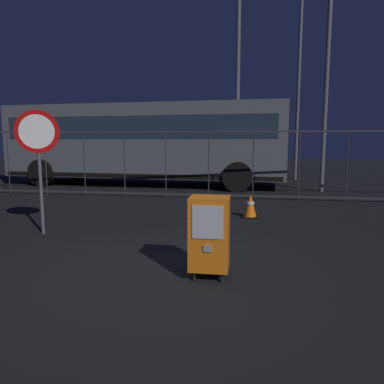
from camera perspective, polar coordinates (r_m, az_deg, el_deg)
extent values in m
plane|color=black|center=(4.87, -5.80, -12.45)|extent=(60.00, 60.00, 0.00)
cylinder|color=black|center=(4.59, 0.34, -12.89)|extent=(0.04, 0.04, 0.12)
cylinder|color=black|center=(4.56, 4.63, -13.08)|extent=(0.04, 0.04, 0.12)
cylinder|color=black|center=(4.85, 0.83, -11.73)|extent=(0.04, 0.04, 0.12)
cylinder|color=black|center=(4.82, 4.88, -11.89)|extent=(0.04, 0.04, 0.12)
cube|color=orange|center=(4.55, 2.71, -6.35)|extent=(0.48, 0.40, 0.90)
cube|color=#B2B7BF|center=(4.31, 2.43, -4.70)|extent=(0.36, 0.01, 0.40)
cube|color=gray|center=(4.39, 2.40, -8.73)|extent=(0.10, 0.02, 0.08)
cylinder|color=#4C4F54|center=(7.17, -22.42, 2.61)|extent=(0.06, 0.06, 2.20)
cylinder|color=red|center=(7.13, -22.83, 8.60)|extent=(0.71, 0.31, 0.76)
cylinder|color=white|center=(7.12, -22.88, 8.60)|extent=(0.56, 0.23, 0.60)
cube|color=black|center=(8.30, 8.97, -3.81)|extent=(0.36, 0.36, 0.03)
cone|color=orange|center=(8.25, 9.01, -2.01)|extent=(0.28, 0.28, 0.50)
cylinder|color=white|center=(8.24, 9.02, -1.66)|extent=(0.17, 0.17, 0.06)
cube|color=#2D2D33|center=(10.80, 2.63, 9.31)|extent=(18.00, 0.04, 0.05)
cube|color=#2D2D33|center=(10.92, 2.56, -0.45)|extent=(18.00, 0.04, 0.05)
cylinder|color=#2D2D33|center=(13.17, -26.51, 4.10)|extent=(0.03, 0.03, 2.00)
cylinder|color=#2D2D33|center=(12.47, -21.67, 4.21)|extent=(0.03, 0.03, 2.00)
cylinder|color=#2D2D33|center=(11.87, -16.30, 4.29)|extent=(0.03, 0.03, 2.00)
cylinder|color=#2D2D33|center=(11.39, -10.41, 4.33)|extent=(0.03, 0.03, 2.00)
cylinder|color=#2D2D33|center=(11.04, -4.08, 4.33)|extent=(0.03, 0.03, 2.00)
cylinder|color=#2D2D33|center=(10.82, 2.59, 4.27)|extent=(0.03, 0.03, 2.00)
cylinder|color=#2D2D33|center=(10.76, 9.43, 4.15)|extent=(0.03, 0.03, 2.00)
cylinder|color=#2D2D33|center=(10.85, 16.25, 3.97)|extent=(0.03, 0.03, 2.00)
cylinder|color=#2D2D33|center=(11.09, 22.87, 3.75)|extent=(0.03, 0.03, 2.00)
cube|color=#4C5156|center=(14.29, -7.26, 7.82)|extent=(10.65, 3.24, 2.65)
cube|color=#1E2838|center=(14.30, -7.30, 9.73)|extent=(10.02, 3.21, 0.80)
cube|color=black|center=(14.34, -7.18, 2.92)|extent=(10.44, 3.23, 0.16)
cylinder|color=black|center=(12.29, 7.08, 2.32)|extent=(1.02, 0.35, 1.00)
cylinder|color=black|center=(14.77, 8.07, 3.24)|extent=(1.02, 0.35, 1.00)
cylinder|color=black|center=(14.94, -22.25, 2.78)|extent=(1.02, 0.35, 1.00)
cylinder|color=black|center=(17.04, -17.43, 3.57)|extent=(1.02, 0.35, 1.00)
cylinder|color=#4C4F54|center=(13.11, 7.13, 19.08)|extent=(0.14, 0.14, 8.47)
cylinder|color=#4C4F54|center=(16.85, 16.12, 15.14)|extent=(0.14, 0.14, 7.78)
cylinder|color=#4C4F54|center=(13.14, 20.14, 16.94)|extent=(0.14, 0.14, 7.71)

